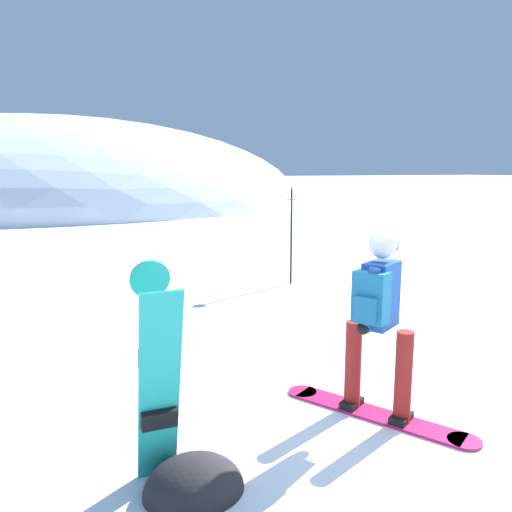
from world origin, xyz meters
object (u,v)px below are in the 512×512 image
at_px(snowboarder_main, 378,319).
at_px(rock_dark, 194,491).
at_px(spare_snowboard, 158,377).
at_px(piste_marker_near, 291,228).

xyz_separation_m(snowboarder_main, rock_dark, (-1.80, -0.43, -0.92)).
bearing_deg(spare_snowboard, piste_marker_near, 55.94).
bearing_deg(snowboarder_main, rock_dark, -166.55).
distance_m(spare_snowboard, rock_dark, 0.85).
bearing_deg(spare_snowboard, rock_dark, -36.69).
relative_size(piste_marker_near, rock_dark, 2.67).
relative_size(snowboarder_main, piste_marker_near, 0.90).
relative_size(spare_snowboard, piste_marker_near, 0.84).
xyz_separation_m(spare_snowboard, piste_marker_near, (3.70, 5.48, 0.28)).
distance_m(spare_snowboard, piste_marker_near, 6.62).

